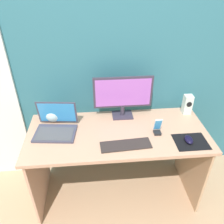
{
  "coord_description": "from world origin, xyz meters",
  "views": [
    {
      "loc": [
        -0.18,
        -1.44,
        1.89
      ],
      "look_at": [
        -0.05,
        -0.02,
        0.95
      ],
      "focal_mm": 36.53,
      "sensor_mm": 36.0,
      "label": 1
    }
  ],
  "objects": [
    {
      "name": "keyboard_external",
      "position": [
        0.04,
        -0.17,
        0.75
      ],
      "size": [
        0.39,
        0.14,
        0.01
      ],
      "primitive_type": "cube",
      "rotation": [
        0.0,
        0.0,
        0.06
      ],
      "color": "#2D2523",
      "rests_on": "desk"
    },
    {
      "name": "phone_in_dock",
      "position": [
        0.31,
        -0.04,
        0.79
      ],
      "size": [
        0.06,
        0.06,
        0.14
      ],
      "color": "black",
      "rests_on": "desk"
    },
    {
      "name": "speaker_right",
      "position": [
        0.65,
        0.22,
        0.83
      ],
      "size": [
        0.07,
        0.07,
        0.18
      ],
      "color": "silver",
      "rests_on": "desk"
    },
    {
      "name": "ground_plane",
      "position": [
        0.0,
        0.0,
        0.0
      ],
      "size": [
        8.0,
        8.0,
        0.0
      ],
      "primitive_type": "plane",
      "color": "tan"
    },
    {
      "name": "mouse",
      "position": [
        0.53,
        -0.17,
        0.76
      ],
      "size": [
        0.07,
        0.1,
        0.04
      ],
      "primitive_type": "ellipsoid",
      "rotation": [
        0.0,
        0.0,
        -0.07
      ],
      "color": "black",
      "rests_on": "mousepad"
    },
    {
      "name": "desk",
      "position": [
        0.0,
        0.0,
        0.59
      ],
      "size": [
        1.46,
        0.63,
        0.74
      ],
      "color": "tan",
      "rests_on": "ground_plane"
    },
    {
      "name": "mousepad",
      "position": [
        0.54,
        -0.17,
        0.74
      ],
      "size": [
        0.25,
        0.2,
        0.0
      ],
      "primitive_type": "cube",
      "color": "black",
      "rests_on": "desk"
    },
    {
      "name": "laptop",
      "position": [
        -0.49,
        0.06,
        0.79
      ],
      "size": [
        0.35,
        0.3,
        0.23
      ],
      "color": "#3E3D4E",
      "rests_on": "desk"
    },
    {
      "name": "fishbowl",
      "position": [
        -0.53,
        0.22,
        0.82
      ],
      "size": [
        0.17,
        0.17,
        0.17
      ],
      "primitive_type": "sphere",
      "color": "silver",
      "rests_on": "desk"
    },
    {
      "name": "wall_back",
      "position": [
        0.0,
        0.4,
        1.25
      ],
      "size": [
        6.0,
        0.04,
        2.5
      ],
      "primitive_type": "cube",
      "color": "#306A7A",
      "rests_on": "ground_plane"
    },
    {
      "name": "monitor",
      "position": [
        0.07,
        0.23,
        0.95
      ],
      "size": [
        0.5,
        0.14,
        0.38
      ],
      "color": "#362F40",
      "rests_on": "desk"
    }
  ]
}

